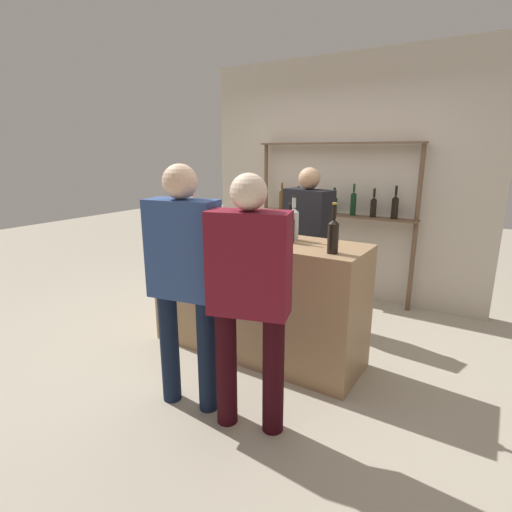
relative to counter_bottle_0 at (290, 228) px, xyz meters
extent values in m
plane|color=#B2A893|center=(-0.31, -0.01, -1.15)|extent=(16.00, 16.00, 0.00)
cube|color=#997551|center=(-0.31, -0.01, -0.63)|extent=(1.86, 0.60, 1.04)
cube|color=beige|center=(-0.31, 1.89, 0.25)|extent=(3.46, 0.12, 2.80)
cylinder|color=brown|center=(-1.25, 1.71, -0.24)|extent=(0.05, 0.05, 1.83)
cylinder|color=brown|center=(0.62, 1.71, -0.24)|extent=(0.05, 0.05, 1.83)
cube|color=brown|center=(-0.31, 1.71, 0.67)|extent=(1.92, 0.18, 0.02)
cube|color=brown|center=(-0.31, 1.71, -0.14)|extent=(1.92, 0.18, 0.02)
cylinder|color=brown|center=(-1.01, 1.71, -0.02)|extent=(0.07, 0.07, 0.22)
cone|color=brown|center=(-1.01, 1.71, 0.10)|extent=(0.07, 0.07, 0.03)
cylinder|color=brown|center=(-1.01, 1.71, 0.16)|extent=(0.03, 0.03, 0.08)
cylinder|color=gold|center=(-1.01, 1.71, 0.20)|extent=(0.03, 0.03, 0.01)
cylinder|color=black|center=(-0.78, 1.71, -0.04)|extent=(0.07, 0.07, 0.19)
cone|color=black|center=(-0.78, 1.71, 0.07)|extent=(0.07, 0.07, 0.03)
cylinder|color=black|center=(-0.78, 1.71, 0.12)|extent=(0.03, 0.03, 0.07)
cylinder|color=black|center=(-0.78, 1.71, 0.16)|extent=(0.03, 0.03, 0.01)
cylinder|color=silver|center=(-0.55, 1.71, -0.02)|extent=(0.08, 0.08, 0.22)
cone|color=silver|center=(-0.55, 1.71, 0.11)|extent=(0.08, 0.08, 0.04)
cylinder|color=silver|center=(-0.55, 1.71, 0.16)|extent=(0.03, 0.03, 0.07)
cylinder|color=black|center=(-0.55, 1.71, 0.20)|extent=(0.03, 0.03, 0.01)
cylinder|color=black|center=(-0.31, 1.71, -0.04)|extent=(0.08, 0.08, 0.18)
cone|color=black|center=(-0.31, 1.71, 0.06)|extent=(0.08, 0.08, 0.04)
cylinder|color=black|center=(-0.31, 1.71, 0.12)|extent=(0.03, 0.03, 0.08)
cylinder|color=black|center=(-0.31, 1.71, 0.17)|extent=(0.03, 0.03, 0.01)
cylinder|color=black|center=(-0.08, 1.71, -0.01)|extent=(0.06, 0.06, 0.24)
cone|color=black|center=(-0.08, 1.71, 0.12)|extent=(0.06, 0.06, 0.03)
cylinder|color=black|center=(-0.08, 1.71, 0.18)|extent=(0.02, 0.02, 0.09)
cylinder|color=gold|center=(-0.08, 1.71, 0.23)|extent=(0.03, 0.03, 0.01)
cylinder|color=black|center=(0.15, 1.71, -0.04)|extent=(0.07, 0.07, 0.19)
cone|color=black|center=(0.15, 1.71, 0.07)|extent=(0.07, 0.07, 0.03)
cylinder|color=black|center=(0.15, 1.71, 0.13)|extent=(0.03, 0.03, 0.09)
cylinder|color=black|center=(0.15, 1.71, 0.18)|extent=(0.03, 0.03, 0.01)
cylinder|color=black|center=(0.39, 1.71, -0.02)|extent=(0.07, 0.07, 0.22)
cone|color=black|center=(0.39, 1.71, 0.10)|extent=(0.07, 0.07, 0.03)
cylinder|color=black|center=(0.39, 1.71, 0.17)|extent=(0.03, 0.03, 0.10)
cylinder|color=#232328|center=(0.39, 1.71, 0.22)|extent=(0.03, 0.03, 0.01)
cylinder|color=black|center=(0.00, 0.00, -0.03)|extent=(0.07, 0.07, 0.18)
cone|color=black|center=(0.00, 0.00, 0.08)|extent=(0.07, 0.07, 0.03)
cylinder|color=black|center=(0.00, 0.00, 0.14)|extent=(0.03, 0.03, 0.08)
cylinder|color=black|center=(0.00, 0.00, 0.19)|extent=(0.03, 0.03, 0.01)
cylinder|color=silver|center=(-1.08, 0.08, -0.02)|extent=(0.09, 0.09, 0.19)
cone|color=silver|center=(-1.08, 0.08, 0.09)|extent=(0.09, 0.09, 0.04)
cylinder|color=silver|center=(-1.08, 0.08, 0.15)|extent=(0.03, 0.03, 0.07)
cylinder|color=maroon|center=(-1.08, 0.08, 0.19)|extent=(0.04, 0.04, 0.01)
cylinder|color=silver|center=(-0.02, 0.09, 0.00)|extent=(0.08, 0.08, 0.23)
cone|color=silver|center=(-0.02, 0.09, 0.13)|extent=(0.08, 0.08, 0.04)
cylinder|color=silver|center=(-0.02, 0.09, 0.19)|extent=(0.03, 0.03, 0.08)
cylinder|color=black|center=(-0.02, 0.09, 0.23)|extent=(0.03, 0.03, 0.01)
cylinder|color=black|center=(0.42, -0.15, -0.01)|extent=(0.08, 0.08, 0.21)
cone|color=black|center=(0.42, -0.15, 0.11)|extent=(0.08, 0.08, 0.04)
cylinder|color=black|center=(0.42, -0.15, 0.18)|extent=(0.03, 0.03, 0.10)
cylinder|color=gold|center=(0.42, -0.15, 0.24)|extent=(0.03, 0.03, 0.01)
cylinder|color=silver|center=(-0.22, 0.06, -0.11)|extent=(0.06, 0.06, 0.00)
cylinder|color=silver|center=(-0.22, 0.06, -0.07)|extent=(0.01, 0.01, 0.08)
cone|color=silver|center=(-0.22, 0.06, 0.00)|extent=(0.09, 0.09, 0.07)
cylinder|color=#B2B2B7|center=(-0.45, 0.10, -0.01)|extent=(0.20, 0.20, 0.21)
cylinder|color=#B2B2B7|center=(-0.45, 0.10, 0.09)|extent=(0.21, 0.21, 0.01)
cylinder|color=#121C33|center=(-0.15, -0.88, -0.75)|extent=(0.13, 0.13, 0.81)
cylinder|color=#121C33|center=(-0.44, -0.93, -0.75)|extent=(0.13, 0.13, 0.81)
cube|color=navy|center=(-0.30, -0.90, -0.03)|extent=(0.49, 0.29, 0.64)
sphere|color=#DBB293|center=(-0.30, -0.90, 0.40)|extent=(0.22, 0.22, 0.22)
cylinder|color=black|center=(-0.37, 0.85, -0.77)|extent=(0.14, 0.14, 0.77)
cylinder|color=black|center=(-0.07, 0.77, -0.77)|extent=(0.14, 0.14, 0.77)
cube|color=black|center=(-0.22, 0.81, -0.08)|extent=(0.53, 0.34, 0.61)
sphere|color=tan|center=(-0.22, 0.81, 0.33)|extent=(0.21, 0.21, 0.21)
cylinder|color=black|center=(0.34, -0.83, -0.76)|extent=(0.13, 0.13, 0.79)
cylinder|color=black|center=(0.04, -0.92, -0.76)|extent=(0.13, 0.13, 0.79)
cube|color=maroon|center=(0.19, -0.88, -0.06)|extent=(0.52, 0.34, 0.62)
sphere|color=beige|center=(0.19, -0.88, 0.36)|extent=(0.21, 0.21, 0.21)
camera|label=1|loc=(1.43, -2.75, 0.58)|focal=28.00mm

